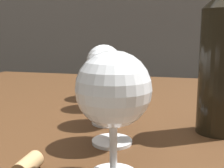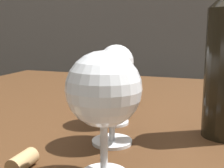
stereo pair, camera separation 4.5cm
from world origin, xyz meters
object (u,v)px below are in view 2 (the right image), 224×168
Objects in this scene: wine_glass_white at (112,86)px; wine_glass_merlot at (114,67)px; wine_glass_empty at (113,80)px; wine_glass_port at (116,63)px; cork at (23,161)px; wine_glass_amber at (104,91)px.

wine_glass_merlot is at bearing 108.09° from wine_glass_white.
wine_glass_empty is 0.21m from wine_glass_port.
wine_glass_white is at bearing -72.93° from wine_glass_port.
wine_glass_port is at bearing 92.03° from cork.
wine_glass_merlot is (-0.09, 0.31, -0.01)m from wine_glass_amber.
wine_glass_merlot is 0.98× the size of wine_glass_port.
wine_glass_white is 0.31m from wine_glass_port.
wine_glass_amber is at bearing 8.52° from cork.
wine_glass_port is at bearing 107.07° from wine_glass_white.
cork is at bearing -87.97° from wine_glass_port.
wine_glass_port is 0.43m from cork.
wine_glass_port is 3.24× the size of cork.
wine_glass_amber reaches higher than wine_glass_port.
wine_glass_empty is at bearing -72.01° from wine_glass_merlot.
cork is (-0.08, -0.12, -0.08)m from wine_glass_white.
cork is (0.01, -0.42, -0.08)m from wine_glass_port.
wine_glass_amber is 3.60× the size of cork.
wine_glass_port is (-0.06, 0.20, 0.01)m from wine_glass_empty.
wine_glass_merlot is 0.10m from wine_glass_port.
wine_glass_merlot is (-0.07, 0.21, 0.00)m from wine_glass_white.
wine_glass_empty is 3.00× the size of cork.
wine_glass_amber is at bearing -75.90° from wine_glass_white.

